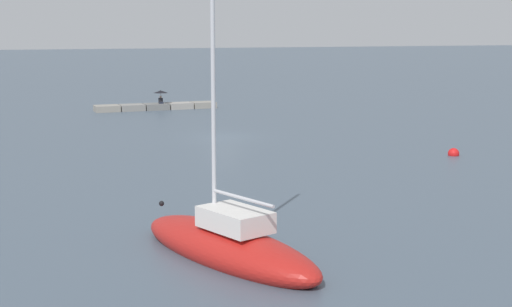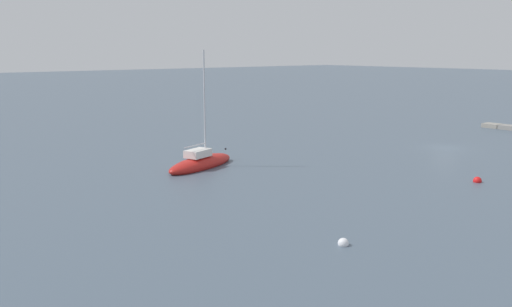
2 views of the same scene
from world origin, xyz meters
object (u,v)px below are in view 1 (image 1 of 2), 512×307
Objects in this scene: sailboat_red_near at (228,245)px; mooring_buoy_far at (454,154)px; umbrella_open_black at (161,92)px; person_seated_dark_left at (161,101)px.

sailboat_red_near is 23.85m from mooring_buoy_far.
umbrella_open_black reaches higher than mooring_buoy_far.
mooring_buoy_far is (-9.90, 31.85, -1.57)m from umbrella_open_black.
person_seated_dark_left is 0.07× the size of sailboat_red_near.
umbrella_open_black is 46.86m from sailboat_red_near.
person_seated_dark_left is 33.36m from mooring_buoy_far.
sailboat_red_near is at bearing 83.92° from person_seated_dark_left.
sailboat_red_near reaches higher than mooring_buoy_far.
sailboat_red_near reaches higher than umbrella_open_black.
person_seated_dark_left is 0.86m from umbrella_open_black.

